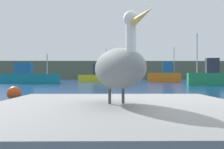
% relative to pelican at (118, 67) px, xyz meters
% --- Properties ---
extents(hillside_backdrop, '(140.00, 15.60, 5.26)m').
position_rel_pelican_xyz_m(hillside_backdrop, '(0.83, 70.90, 1.46)').
color(hillside_backdrop, '#5B664C').
rests_on(hillside_backdrop, ground).
extents(pier_dock, '(2.61, 2.52, 0.80)m').
position_rel_pelican_xyz_m(pier_dock, '(-0.00, 0.01, -0.77)').
color(pier_dock, gray).
rests_on(pier_dock, ground).
extents(pelican, '(0.68, 1.24, 0.84)m').
position_rel_pelican_xyz_m(pelican, '(0.00, 0.00, 0.00)').
color(pelican, gray).
rests_on(pelican, pier_dock).
extents(fishing_boat_yellow, '(6.13, 4.37, 5.28)m').
position_rel_pelican_xyz_m(fishing_boat_yellow, '(-1.92, 34.17, -0.13)').
color(fishing_boat_yellow, yellow).
rests_on(fishing_boat_yellow, ground).
extents(fishing_boat_orange, '(5.27, 2.38, 5.55)m').
position_rel_pelican_xyz_m(fishing_boat_orange, '(8.70, 33.28, -0.07)').
color(fishing_boat_orange, orange).
rests_on(fishing_boat_orange, ground).
extents(fishing_boat_teal, '(7.99, 2.62, 3.99)m').
position_rel_pelican_xyz_m(fishing_boat_teal, '(-11.02, 28.27, -0.28)').
color(fishing_boat_teal, teal).
rests_on(fishing_boat_teal, ground).
extents(fishing_boat_green, '(5.15, 2.29, 5.67)m').
position_rel_pelican_xyz_m(fishing_boat_green, '(11.03, 22.13, -0.23)').
color(fishing_boat_green, '#1E8C4C').
rests_on(fishing_boat_green, ground).
extents(mooring_buoy, '(0.60, 0.60, 0.60)m').
position_rel_pelican_xyz_m(mooring_buoy, '(-4.25, 7.67, -0.87)').
color(mooring_buoy, '#E54C19').
rests_on(mooring_buoy, ground).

